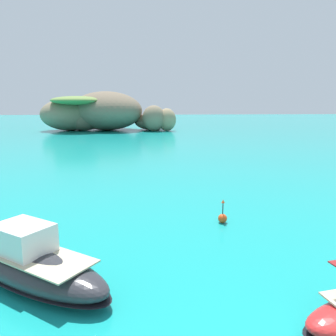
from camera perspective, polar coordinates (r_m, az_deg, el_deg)
islet_large at (r=91.80m, az=-12.78°, el=9.28°), size 32.57×28.46×10.21m
islet_small at (r=89.51m, az=-2.28°, el=8.17°), size 13.26×15.76×6.59m
motorboat_charcoal at (r=15.17m, az=-22.40°, el=-14.94°), size 8.14×6.81×2.43m
channel_buoy at (r=20.92m, az=9.32°, el=-8.36°), size 0.56×0.56×1.48m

